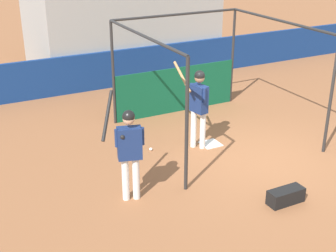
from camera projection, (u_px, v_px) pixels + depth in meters
name	position (u px, v px, depth m)	size (l,w,h in m)	color
ground_plane	(262.00, 159.00, 10.24)	(60.00, 60.00, 0.00)	#935B38
outfield_wall	(145.00, 65.00, 15.05)	(24.00, 0.12, 1.16)	navy
bleacher_section	(119.00, 22.00, 16.32)	(5.95, 4.00, 3.24)	#9E9E99
batting_cage	(189.00, 77.00, 11.85)	(3.64, 3.79, 2.66)	#282828
home_plate	(211.00, 144.00, 10.92)	(0.44, 0.44, 0.02)	white
player_batter	(198.00, 102.00, 10.34)	(0.52, 0.80, 1.96)	white
player_waiting	(129.00, 147.00, 8.33)	(0.81, 0.51, 2.09)	white
equipment_bag	(286.00, 196.00, 8.57)	(0.70, 0.28, 0.28)	black
baseball	(151.00, 149.00, 10.60)	(0.07, 0.07, 0.07)	white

